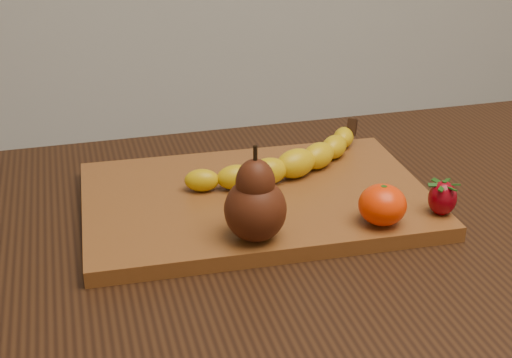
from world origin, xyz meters
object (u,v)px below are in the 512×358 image
object	(u,v)px
table	(332,282)
mandarin	(382,205)
cutting_board	(256,199)
pear	(255,194)

from	to	relation	value
table	mandarin	distance (m)	0.16
cutting_board	pear	xyz separation A→B (m)	(-0.03, -0.11, 0.07)
cutting_board	table	bearing A→B (deg)	-30.70
mandarin	cutting_board	bearing A→B (deg)	135.81
table	pear	distance (m)	0.22
pear	cutting_board	bearing A→B (deg)	74.23
cutting_board	mandarin	world-z (taller)	mandarin
table	mandarin	world-z (taller)	mandarin
cutting_board	pear	world-z (taller)	pear
pear	mandarin	distance (m)	0.16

